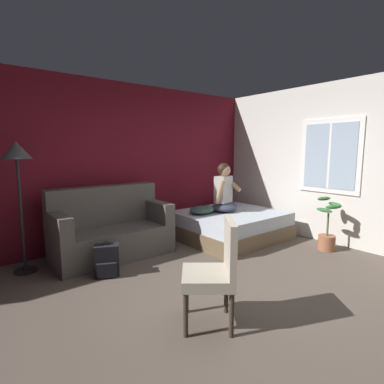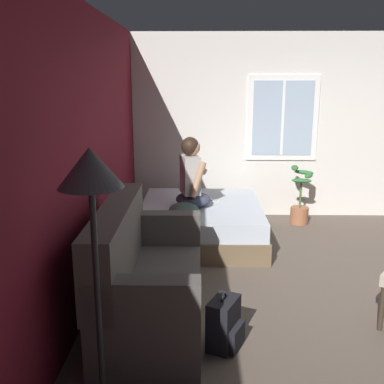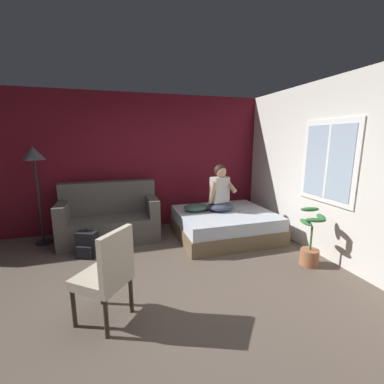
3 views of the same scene
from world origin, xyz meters
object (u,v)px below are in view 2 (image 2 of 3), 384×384
Objects in this scene: floor_lamp at (92,196)px; potted_plant at (300,203)px; bed at (201,222)px; person_seated at (192,178)px; backpack at (225,324)px; cell_phone at (212,200)px; throw_pillow at (184,210)px; couch at (144,280)px.

potted_plant is (3.92, -2.04, -1.13)m from floor_lamp.
person_seated is at bearing 112.94° from bed.
bed is at bearing -10.60° from floor_lamp.
backpack is (-2.37, -0.30, -0.64)m from person_seated.
cell_phone is 0.17× the size of potted_plant.
backpack is 0.27× the size of floor_lamp.
potted_plant is at bearing -53.39° from throw_pillow.
throw_pillow is 0.80m from cell_phone.
floor_lamp is (-3.42, 0.75, 0.94)m from cell_phone.
bed is 12.31× the size of cell_phone.
bed is at bearing -167.62° from cell_phone.
floor_lamp reaches higher than cell_phone.
person_seated is at bearing 116.23° from potted_plant.
couch is at bearing 169.70° from person_seated.
bed is 2.09× the size of potted_plant.
throw_pillow is 2.87m from floor_lamp.
potted_plant is (2.78, -1.92, -0.09)m from couch.
floor_lamp reaches higher than throw_pillow.
bed is at bearing 116.49° from potted_plant.
bed is 2.02× the size of person_seated.
person_seated is at bearing -10.30° from couch.
backpack is (-2.42, -0.19, -0.04)m from bed.
cell_phone is at bearing -34.27° from bed.
backpack is at bearing -168.59° from throw_pillow.
person_seated is 6.08× the size of cell_phone.
potted_plant is at bearing -22.08° from cell_phone.
cell_phone is at bearing 0.87° from backpack.
backpack is 3.37m from potted_plant.
person_seated reaches higher than throw_pillow.
potted_plant reaches higher than throw_pillow.
bed is 3.87× the size of backpack.
couch is 0.78m from backpack.
throw_pillow is (1.92, 0.39, 0.36)m from backpack.
couch is at bearing -5.85° from floor_lamp.
backpack is at bearing -117.68° from couch.
couch reaches higher than backpack.
person_seated is 0.51× the size of floor_lamp.
person_seated is at bearing 7.27° from backpack.
couch is at bearing -148.78° from cell_phone.
backpack is at bearing -172.73° from person_seated.
floor_lamp is at bearing 135.25° from backpack.
person_seated is 2.47m from backpack.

